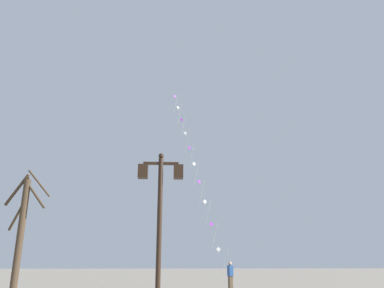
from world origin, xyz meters
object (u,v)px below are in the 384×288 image
(twin_lantern_lamp_post, at_px, (160,203))
(kite_train, at_px, (194,165))
(bare_tree, at_px, (20,233))
(kite_flyer, at_px, (230,276))

(twin_lantern_lamp_post, bearing_deg, kite_train, 83.81)
(kite_train, xyz_separation_m, bare_tree, (-7.84, -14.53, -6.61))
(kite_flyer, bearing_deg, kite_train, -0.36)
(kite_train, xyz_separation_m, kite_flyer, (1.73, -6.81, -8.49))
(twin_lantern_lamp_post, relative_size, kite_flyer, 2.79)
(kite_flyer, height_order, bare_tree, bare_tree)
(twin_lantern_lamp_post, relative_size, bare_tree, 0.88)
(twin_lantern_lamp_post, distance_m, bare_tree, 7.60)
(kite_train, height_order, kite_flyer, kite_train)
(kite_train, height_order, bare_tree, kite_train)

